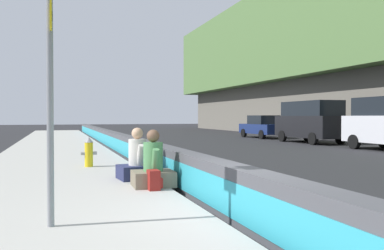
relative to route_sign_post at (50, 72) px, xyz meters
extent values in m
plane|color=#232326|center=(-0.21, -2.75, -2.21)|extent=(160.00, 160.00, 0.00)
cube|color=#A8A59E|center=(-0.21, -0.10, -2.14)|extent=(80.00, 4.40, 0.14)
cube|color=#47474C|center=(-0.21, -2.75, -1.79)|extent=(76.00, 0.44, 0.85)
cube|color=teal|center=(-0.21, -2.53, -1.83)|extent=(74.48, 0.01, 0.54)
cylinder|color=gray|center=(0.00, 0.00, -0.27)|extent=(0.09, 0.09, 3.60)
cube|color=yellow|center=(0.00, -0.02, 0.73)|extent=(0.44, 0.02, 0.36)
cube|color=black|center=(0.00, -0.03, 0.73)|extent=(0.30, 0.01, 0.10)
cylinder|color=gold|center=(6.48, -0.97, -1.71)|extent=(0.24, 0.24, 0.72)
cone|color=gray|center=(6.48, -0.97, -1.27)|extent=(0.26, 0.26, 0.16)
cylinder|color=gray|center=(6.48, -1.14, -1.68)|extent=(0.10, 0.12, 0.10)
cylinder|color=gray|center=(6.48, -0.80, -1.68)|extent=(0.10, 0.12, 0.10)
cube|color=#706651|center=(2.62, -2.01, -1.91)|extent=(0.76, 0.89, 0.32)
cylinder|color=#4C8951|center=(2.62, -2.01, -1.44)|extent=(0.41, 0.41, 0.61)
sphere|color=brown|center=(2.62, -2.01, -1.00)|extent=(0.27, 0.27, 0.27)
cylinder|color=#4C8951|center=(2.85, -2.02, -1.50)|extent=(0.32, 0.15, 0.54)
cylinder|color=#4C8951|center=(2.40, -2.01, -1.50)|extent=(0.32, 0.15, 0.54)
cube|color=#23284C|center=(3.73, -1.89, -1.91)|extent=(0.83, 0.95, 0.33)
cylinder|color=beige|center=(3.73, -1.89, -1.44)|extent=(0.42, 0.42, 0.62)
sphere|color=tan|center=(3.73, -1.89, -0.99)|extent=(0.27, 0.27, 0.27)
cylinder|color=beige|center=(3.96, -1.86, -1.50)|extent=(0.33, 0.18, 0.54)
cylinder|color=beige|center=(3.50, -1.91, -1.50)|extent=(0.33, 0.18, 0.54)
cube|color=maroon|center=(2.20, -1.92, -1.87)|extent=(0.32, 0.22, 0.40)
cube|color=maroon|center=(2.20, -2.06, -1.93)|extent=(0.22, 0.06, 0.20)
cylinder|color=black|center=(10.70, -14.14, -1.85)|extent=(0.72, 0.22, 0.72)
cylinder|color=black|center=(10.69, -16.02, -1.85)|extent=(0.72, 0.22, 0.72)
cube|color=black|center=(15.42, -14.86, -1.20)|extent=(5.11, 1.98, 1.30)
cube|color=black|center=(15.32, -14.86, -0.10)|extent=(4.11, 1.78, 0.90)
cylinder|color=black|center=(17.05, -13.91, -1.85)|extent=(0.72, 0.22, 0.72)
cylinder|color=black|center=(17.06, -15.79, -1.85)|extent=(0.72, 0.22, 0.72)
cylinder|color=black|center=(13.79, -13.92, -1.85)|extent=(0.72, 0.22, 0.72)
cylinder|color=black|center=(13.79, -15.80, -1.85)|extent=(0.72, 0.22, 0.72)
cube|color=navy|center=(21.49, -14.89, -1.52)|extent=(4.52, 1.86, 0.72)
cube|color=black|center=(21.39, -14.89, -0.83)|extent=(2.22, 1.65, 0.66)
cylinder|color=black|center=(22.92, -14.01, -1.88)|extent=(0.66, 0.23, 0.66)
cylinder|color=black|center=(22.95, -15.73, -1.88)|extent=(0.66, 0.23, 0.66)
cylinder|color=black|center=(20.04, -14.04, -1.88)|extent=(0.66, 0.23, 0.66)
cylinder|color=black|center=(20.07, -15.77, -1.88)|extent=(0.66, 0.23, 0.66)
camera|label=1|loc=(-5.71, -0.08, -0.59)|focal=37.66mm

